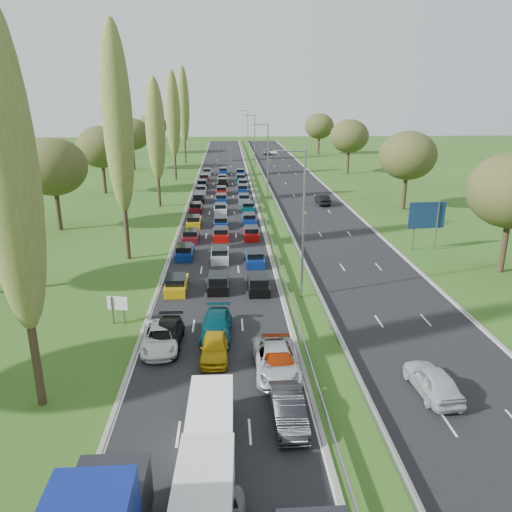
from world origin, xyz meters
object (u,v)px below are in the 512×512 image
object	(u,v)px
near_car_3	(167,336)
white_van_front	(211,421)
white_van_rear	(204,501)
info_sign	(118,306)
near_car_2	(160,338)
direction_sign	(427,217)

from	to	relation	value
near_car_3	white_van_front	distance (m)	10.22
white_van_rear	info_sign	world-z (taller)	white_van_rear
near_car_3	info_sign	distance (m)	5.30
near_car_3	near_car_2	bearing A→B (deg)	-145.12
near_car_2	white_van_rear	size ratio (longest dim) A/B	0.89
white_van_front	direction_sign	distance (m)	36.94
near_car_3	white_van_rear	bearing A→B (deg)	-76.44
info_sign	direction_sign	size ratio (longest dim) A/B	0.40
near_car_3	white_van_front	size ratio (longest dim) A/B	0.93
white_van_front	direction_sign	size ratio (longest dim) A/B	1.02
white_van_rear	info_sign	bearing A→B (deg)	112.92
direction_sign	white_van_rear	bearing A→B (deg)	-122.27
near_car_2	near_car_3	size ratio (longest dim) A/B	1.02
white_van_rear	near_car_3	bearing A→B (deg)	103.93
info_sign	near_car_3	bearing A→B (deg)	-42.88
info_sign	direction_sign	bearing A→B (deg)	29.75
near_car_2	info_sign	xyz separation A→B (m)	(-3.47, 3.84, 0.65)
white_van_front	white_van_rear	bearing A→B (deg)	-90.52
near_car_2	white_van_front	xyz separation A→B (m)	(3.57, -9.45, 0.38)
white_van_rear	direction_sign	xyz separation A→B (m)	(21.88, 34.66, 2.41)
near_car_2	info_sign	bearing A→B (deg)	128.10
white_van_front	info_sign	distance (m)	15.03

